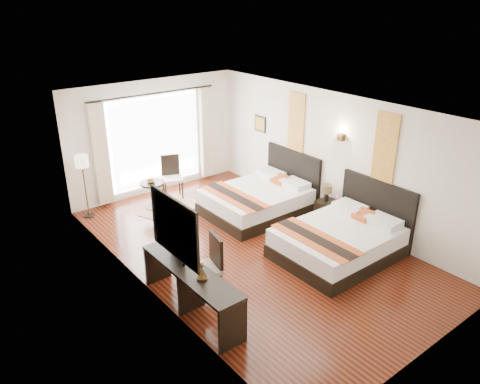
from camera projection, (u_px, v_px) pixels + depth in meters
floor at (251, 248)px, 9.26m from camera, size 4.50×7.50×0.01m
ceiling at (253, 109)px, 8.16m from camera, size 4.50×7.50×0.02m
wall_headboard at (333, 158)px, 9.98m from camera, size 0.01×7.50×2.80m
wall_desk at (143, 215)px, 7.43m from camera, size 0.01×7.50×2.80m
wall_window at (155, 137)px, 11.41m from camera, size 4.50×0.01×2.80m
wall_entry at (437, 269)px, 6.00m from camera, size 4.50×0.01×2.80m
window_glass at (155, 141)px, 11.44m from camera, size 2.40×0.02×2.20m
sheer_curtain at (157, 142)px, 11.40m from camera, size 2.30×0.02×2.10m
drape_left at (101, 155)px, 10.56m from camera, size 0.35×0.14×2.35m
drape_right at (207, 133)px, 12.20m from camera, size 0.35×0.14×2.35m
art_panel_near at (385, 148)px, 8.85m from camera, size 0.03×0.50×1.35m
art_panel_far at (296, 122)px, 10.58m from camera, size 0.03×0.50×1.35m
wall_sconce at (341, 137)px, 9.59m from camera, size 0.10×0.14×0.14m
mirror_frame at (174, 228)px, 6.71m from camera, size 0.04×1.25×0.95m
mirror_glass at (176, 227)px, 6.73m from camera, size 0.01×1.12×0.82m
bed_near at (341, 240)px, 8.89m from camera, size 2.27×1.77×1.28m
bed_far at (260, 199)px, 10.62m from camera, size 2.27×1.77×1.28m
nightstand at (329, 213)px, 10.15m from camera, size 0.42×0.53×0.51m
table_lamp at (327, 190)px, 10.03m from camera, size 0.24×0.24×0.37m
vase at (337, 202)px, 9.88m from camera, size 0.15×0.15×0.15m
console_desk at (191, 290)px, 7.31m from camera, size 0.50×2.20×0.76m
television at (172, 242)px, 7.47m from camera, size 0.36×0.82×0.48m
bronze_figurine at (202, 272)px, 6.87m from camera, size 0.19×0.19×0.25m
desk_chair at (206, 278)px, 7.72m from camera, size 0.59×0.59×1.07m
floor_lamp at (82, 166)px, 10.09m from camera, size 0.29×0.29×1.44m
side_table at (153, 195)px, 10.82m from camera, size 0.57×0.57×0.66m
fruit_bowl at (151, 182)px, 10.65m from camera, size 0.21×0.21×0.05m
window_chair at (173, 185)px, 11.46m from camera, size 0.62×0.62×1.03m
jute_rug at (172, 209)px, 10.92m from camera, size 1.62×1.38×0.01m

